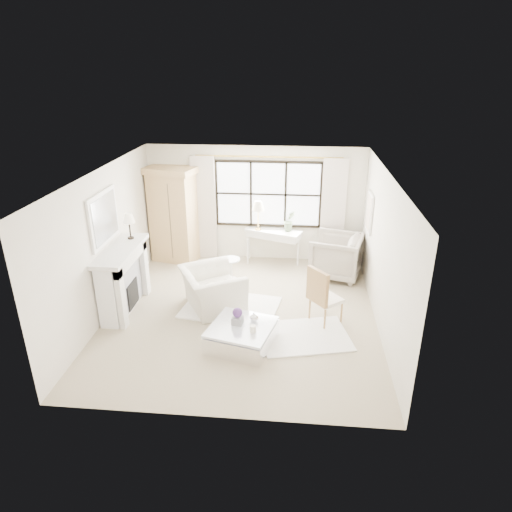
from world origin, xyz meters
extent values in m
plane|color=tan|center=(0.00, 0.00, 0.00)|extent=(5.50, 5.50, 0.00)
plane|color=white|center=(0.00, 0.00, 2.70)|extent=(5.50, 5.50, 0.00)
plane|color=white|center=(0.00, 2.75, 1.35)|extent=(5.00, 0.00, 5.00)
plane|color=beige|center=(0.00, -2.75, 1.35)|extent=(5.00, 0.00, 5.00)
plane|color=silver|center=(-2.50, 0.00, 1.35)|extent=(0.00, 5.50, 5.50)
plane|color=beige|center=(2.50, 0.00, 1.35)|extent=(0.00, 5.50, 5.50)
cube|color=white|center=(0.30, 2.73, 1.60)|extent=(2.40, 0.02, 1.50)
cylinder|color=#A58439|center=(0.30, 2.67, 2.47)|extent=(3.30, 0.04, 0.04)
cube|color=beige|center=(-1.20, 2.65, 1.24)|extent=(0.55, 0.10, 2.47)
cube|color=beige|center=(1.80, 2.65, 1.24)|extent=(0.55, 0.10, 2.47)
cube|color=silver|center=(-2.29, 0.00, 0.59)|extent=(0.34, 1.50, 1.18)
cube|color=silver|center=(-2.12, 0.00, 0.53)|extent=(0.03, 1.22, 0.97)
cube|color=black|center=(-2.11, 0.00, 0.32)|extent=(0.06, 0.52, 0.50)
cube|color=silver|center=(-2.25, 0.00, 1.22)|extent=(0.58, 1.66, 0.08)
cube|color=white|center=(-2.47, 0.00, 1.84)|extent=(0.05, 1.15, 0.95)
cube|color=#B5B9C0|center=(-2.44, 0.00, 1.84)|extent=(0.02, 1.00, 0.80)
cube|color=white|center=(2.47, 1.70, 1.55)|extent=(0.04, 0.62, 0.82)
cube|color=#C7B29A|center=(2.45, 1.70, 1.55)|extent=(0.01, 0.52, 0.72)
cylinder|color=black|center=(-2.21, 0.51, 1.27)|extent=(0.12, 0.12, 0.03)
cylinder|color=black|center=(-2.21, 0.51, 1.44)|extent=(0.03, 0.03, 0.30)
cone|color=#FDEECF|center=(-2.21, 0.51, 1.68)|extent=(0.22, 0.22, 0.18)
cube|color=tan|center=(-1.89, 2.45, 1.05)|extent=(1.12, 0.82, 2.10)
cube|color=tan|center=(-1.89, 2.45, 2.17)|extent=(1.26, 0.95, 0.14)
cube|color=white|center=(0.44, 2.52, 0.68)|extent=(1.31, 0.80, 0.14)
cube|color=white|center=(0.44, 2.52, 0.77)|extent=(1.38, 0.86, 0.06)
cylinder|color=#BD9441|center=(0.09, 2.52, 0.82)|extent=(0.14, 0.14, 0.03)
cylinder|color=#BD9441|center=(0.09, 2.52, 1.06)|extent=(0.02, 0.02, 0.46)
cone|color=beige|center=(0.09, 2.52, 1.38)|extent=(0.28, 0.28, 0.22)
imported|color=#536845|center=(0.81, 2.50, 1.04)|extent=(0.32, 0.28, 0.49)
cylinder|color=white|center=(-0.41, 1.43, 0.01)|extent=(0.26, 0.26, 0.03)
cylinder|color=white|center=(-0.41, 1.43, 0.25)|extent=(0.06, 0.06, 0.44)
cylinder|color=white|center=(-0.41, 1.43, 0.49)|extent=(0.40, 0.40, 0.03)
cube|color=white|center=(-0.24, 0.20, 0.02)|extent=(1.96, 1.52, 0.03)
cube|color=white|center=(1.19, -0.67, 0.01)|extent=(1.72, 1.44, 0.03)
imported|color=silver|center=(-0.59, 0.21, 0.39)|extent=(1.49, 1.55, 0.78)
imported|color=#9F9486|center=(1.87, 1.87, 0.48)|extent=(1.28, 1.25, 0.96)
cube|color=white|center=(1.56, -0.12, 0.46)|extent=(0.66, 0.66, 0.07)
cube|color=#AB7E47|center=(1.38, -0.27, 0.78)|extent=(0.34, 0.41, 0.60)
cube|color=white|center=(0.13, -1.03, 0.16)|extent=(1.22, 1.22, 0.32)
cube|color=silver|center=(0.13, -1.03, 0.36)|extent=(1.22, 1.22, 0.04)
cube|color=gray|center=(0.06, -0.96, 0.44)|extent=(0.20, 0.20, 0.13)
sphere|color=#4C2967|center=(0.06, -0.96, 0.59)|extent=(0.17, 0.17, 0.17)
cylinder|color=white|center=(0.34, -1.20, 0.44)|extent=(0.10, 0.10, 0.12)
imported|color=silver|center=(0.32, -0.85, 0.46)|extent=(0.19, 0.19, 0.15)
camera|label=1|loc=(0.98, -7.47, 4.42)|focal=32.00mm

